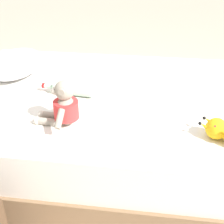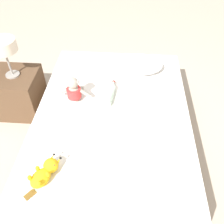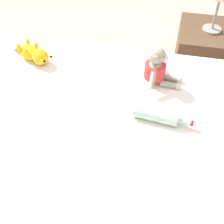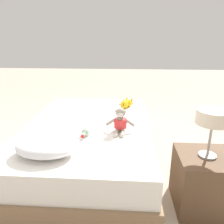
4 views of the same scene
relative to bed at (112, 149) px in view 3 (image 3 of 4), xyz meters
name	(u,v)px [view 3 (image 3 of 4)]	position (x,y,z in m)	size (l,w,h in m)	color
ground_plane	(112,172)	(0.00, 0.00, -0.26)	(16.00, 16.00, 0.00)	#B7A893
bed	(112,149)	(0.00, 0.00, 0.00)	(1.32, 1.99, 0.52)	#846647
plush_monkey	(157,68)	(-0.34, 0.19, 0.36)	(0.29, 0.23, 0.24)	#9E9384
plush_yellow_creature	(34,54)	(-0.39, -0.58, 0.31)	(0.20, 0.32, 0.10)	yellow
glass_bottle	(157,115)	(-0.04, 0.23, 0.30)	(0.10, 0.31, 0.07)	#B2D1B7
nightstand	(204,56)	(-1.06, 0.54, -0.02)	(0.46, 0.46, 0.48)	brown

